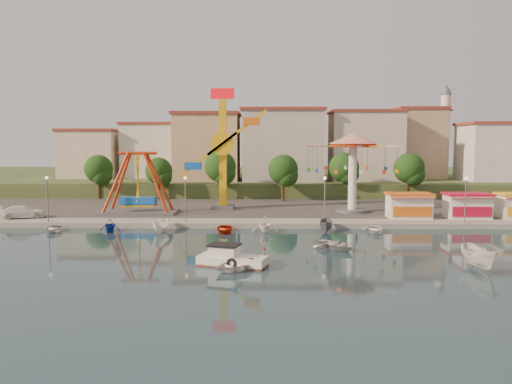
{
  "coord_description": "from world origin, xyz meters",
  "views": [
    {
      "loc": [
        1.12,
        -43.82,
        9.67
      ],
      "look_at": [
        0.1,
        14.0,
        4.0
      ],
      "focal_mm": 35.0,
      "sensor_mm": 36.0,
      "label": 1
    }
  ],
  "objects_px": {
    "skiff": "(479,257)",
    "cabin_motorboat": "(231,260)",
    "wave_swinger": "(353,155)",
    "kamikaze_tower": "(226,152)",
    "rowboat_a": "(335,245)",
    "pirate_ship_ride": "(138,184)",
    "van": "(23,212)"
  },
  "relations": [
    {
      "from": "pirate_ship_ride",
      "to": "kamikaze_tower",
      "type": "bearing_deg",
      "value": 22.31
    },
    {
      "from": "kamikaze_tower",
      "to": "van",
      "type": "height_order",
      "value": "kamikaze_tower"
    },
    {
      "from": "kamikaze_tower",
      "to": "wave_swinger",
      "type": "relative_size",
      "value": 1.42
    },
    {
      "from": "kamikaze_tower",
      "to": "rowboat_a",
      "type": "distance_m",
      "value": 27.48
    },
    {
      "from": "van",
      "to": "cabin_motorboat",
      "type": "bearing_deg",
      "value": -147.85
    },
    {
      "from": "rowboat_a",
      "to": "van",
      "type": "height_order",
      "value": "van"
    },
    {
      "from": "wave_swinger",
      "to": "van",
      "type": "height_order",
      "value": "wave_swinger"
    },
    {
      "from": "skiff",
      "to": "van",
      "type": "relative_size",
      "value": 0.89
    },
    {
      "from": "cabin_motorboat",
      "to": "van",
      "type": "distance_m",
      "value": 33.88
    },
    {
      "from": "van",
      "to": "skiff",
      "type": "bearing_deg",
      "value": -134.6
    },
    {
      "from": "wave_swinger",
      "to": "skiff",
      "type": "bearing_deg",
      "value": -79.45
    },
    {
      "from": "wave_swinger",
      "to": "skiff",
      "type": "distance_m",
      "value": 28.8
    },
    {
      "from": "pirate_ship_ride",
      "to": "skiff",
      "type": "height_order",
      "value": "pirate_ship_ride"
    },
    {
      "from": "pirate_ship_ride",
      "to": "wave_swinger",
      "type": "xyz_separation_m",
      "value": [
        27.95,
        1.67,
        3.8
      ]
    },
    {
      "from": "rowboat_a",
      "to": "pirate_ship_ride",
      "type": "bearing_deg",
      "value": 98.64
    },
    {
      "from": "kamikaze_tower",
      "to": "skiff",
      "type": "bearing_deg",
      "value": -53.96
    },
    {
      "from": "pirate_ship_ride",
      "to": "skiff",
      "type": "distance_m",
      "value": 42.03
    },
    {
      "from": "kamikaze_tower",
      "to": "skiff",
      "type": "height_order",
      "value": "kamikaze_tower"
    },
    {
      "from": "skiff",
      "to": "cabin_motorboat",
      "type": "bearing_deg",
      "value": 174.23
    },
    {
      "from": "pirate_ship_ride",
      "to": "cabin_motorboat",
      "type": "relative_size",
      "value": 1.74
    },
    {
      "from": "skiff",
      "to": "kamikaze_tower",
      "type": "bearing_deg",
      "value": 121.34
    },
    {
      "from": "pirate_ship_ride",
      "to": "wave_swinger",
      "type": "distance_m",
      "value": 28.26
    },
    {
      "from": "wave_swinger",
      "to": "rowboat_a",
      "type": "bearing_deg",
      "value": -103.88
    },
    {
      "from": "kamikaze_tower",
      "to": "van",
      "type": "bearing_deg",
      "value": -159.37
    },
    {
      "from": "rowboat_a",
      "to": "wave_swinger",
      "type": "bearing_deg",
      "value": 34.46
    },
    {
      "from": "cabin_motorboat",
      "to": "van",
      "type": "xyz_separation_m",
      "value": [
        -26.69,
        20.85,
        0.85
      ]
    },
    {
      "from": "kamikaze_tower",
      "to": "cabin_motorboat",
      "type": "relative_size",
      "value": 2.86
    },
    {
      "from": "cabin_motorboat",
      "to": "wave_swinger",
      "type": "bearing_deg",
      "value": 78.62
    },
    {
      "from": "kamikaze_tower",
      "to": "rowboat_a",
      "type": "relative_size",
      "value": 3.99
    },
    {
      "from": "wave_swinger",
      "to": "kamikaze_tower",
      "type": "bearing_deg",
      "value": 170.39
    },
    {
      "from": "skiff",
      "to": "wave_swinger",
      "type": "bearing_deg",
      "value": 95.85
    },
    {
      "from": "pirate_ship_ride",
      "to": "skiff",
      "type": "relative_size",
      "value": 2.17
    }
  ]
}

